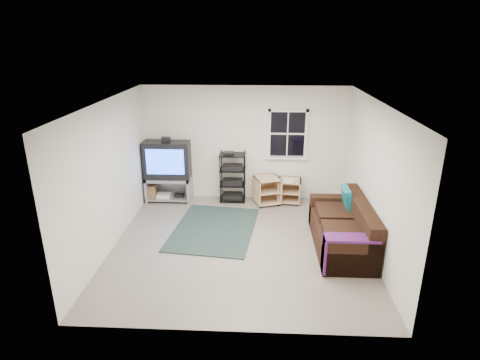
# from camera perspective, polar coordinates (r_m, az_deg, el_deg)

# --- Properties ---
(room) EXTENTS (4.60, 4.62, 4.60)m
(room) POSITION_cam_1_polar(r_m,az_deg,el_deg) (9.06, 6.76, 6.09)
(room) COLOR gray
(room) RESTS_ON ground
(tv_unit) EXTENTS (1.02, 0.51, 1.50)m
(tv_unit) POSITION_cam_1_polar(r_m,az_deg,el_deg) (9.21, -10.24, 1.93)
(tv_unit) COLOR gray
(tv_unit) RESTS_ON ground
(av_rack) EXTENTS (0.58, 0.42, 1.16)m
(av_rack) POSITION_cam_1_polar(r_m,az_deg,el_deg) (9.15, -1.05, -0.00)
(av_rack) COLOR black
(av_rack) RESTS_ON ground
(side_table_left) EXTENTS (0.68, 0.68, 0.63)m
(side_table_left) POSITION_cam_1_polar(r_m,az_deg,el_deg) (9.10, 3.76, -1.29)
(side_table_left) COLOR #DBB286
(side_table_left) RESTS_ON ground
(side_table_right) EXTENTS (0.55, 0.55, 0.57)m
(side_table_right) POSITION_cam_1_polar(r_m,az_deg,el_deg) (9.21, 7.02, -1.25)
(side_table_right) COLOR #DBB286
(side_table_right) RESTS_ON ground
(sofa) EXTENTS (0.91, 2.05, 0.94)m
(sofa) POSITION_cam_1_polar(r_m,az_deg,el_deg) (7.48, 14.51, -6.91)
(sofa) COLOR black
(sofa) RESTS_ON ground
(shag_rug) EXTENTS (1.76, 2.26, 0.02)m
(shag_rug) POSITION_cam_1_polar(r_m,az_deg,el_deg) (8.01, -3.69, -6.91)
(shag_rug) COLOR #332216
(shag_rug) RESTS_ON ground
(paper_bag) EXTENTS (0.26, 0.16, 0.37)m
(paper_bag) POSITION_cam_1_polar(r_m,az_deg,el_deg) (9.50, -12.60, -1.80)
(paper_bag) COLOR #A27D48
(paper_bag) RESTS_ON ground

